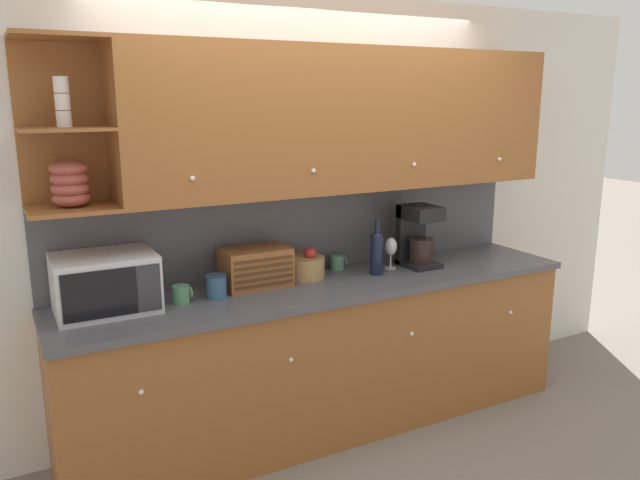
{
  "coord_description": "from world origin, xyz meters",
  "views": [
    {
      "loc": [
        -1.71,
        -3.41,
        2.0
      ],
      "look_at": [
        0.0,
        -0.22,
        1.17
      ],
      "focal_mm": 35.0,
      "sensor_mm": 36.0,
      "label": 1
    }
  ],
  "objects_px": {
    "microwave": "(105,283)",
    "wine_glass": "(391,248)",
    "mug_blue_second": "(337,262)",
    "coffee_maker": "(417,235)",
    "bread_box": "(256,267)",
    "mug": "(182,294)",
    "fruit_basket": "(305,266)",
    "storage_canister": "(216,286)",
    "wine_bottle": "(377,250)"
  },
  "relations": [
    {
      "from": "microwave",
      "to": "wine_glass",
      "type": "height_order",
      "value": "microwave"
    },
    {
      "from": "mug_blue_second",
      "to": "coffee_maker",
      "type": "height_order",
      "value": "coffee_maker"
    },
    {
      "from": "bread_box",
      "to": "mug",
      "type": "bearing_deg",
      "value": -167.5
    },
    {
      "from": "wine_glass",
      "to": "fruit_basket",
      "type": "bearing_deg",
      "value": 172.15
    },
    {
      "from": "microwave",
      "to": "fruit_basket",
      "type": "bearing_deg",
      "value": 3.08
    },
    {
      "from": "fruit_basket",
      "to": "coffee_maker",
      "type": "distance_m",
      "value": 0.78
    },
    {
      "from": "wine_glass",
      "to": "coffee_maker",
      "type": "xyz_separation_m",
      "value": [
        0.19,
        -0.02,
        0.07
      ]
    },
    {
      "from": "mug",
      "to": "fruit_basket",
      "type": "height_order",
      "value": "fruit_basket"
    },
    {
      "from": "mug",
      "to": "bread_box",
      "type": "xyz_separation_m",
      "value": [
        0.46,
        0.1,
        0.06
      ]
    },
    {
      "from": "bread_box",
      "to": "wine_glass",
      "type": "xyz_separation_m",
      "value": [
        0.9,
        -0.05,
        0.02
      ]
    },
    {
      "from": "wine_glass",
      "to": "storage_canister",
      "type": "bearing_deg",
      "value": -177.63
    },
    {
      "from": "mug_blue_second",
      "to": "storage_canister",
      "type": "bearing_deg",
      "value": -167.36
    },
    {
      "from": "bread_box",
      "to": "fruit_basket",
      "type": "bearing_deg",
      "value": 4.35
    },
    {
      "from": "bread_box",
      "to": "fruit_basket",
      "type": "height_order",
      "value": "bread_box"
    },
    {
      "from": "fruit_basket",
      "to": "wine_bottle",
      "type": "distance_m",
      "value": 0.45
    },
    {
      "from": "mug_blue_second",
      "to": "fruit_basket",
      "type": "bearing_deg",
      "value": -165.82
    },
    {
      "from": "wine_bottle",
      "to": "mug",
      "type": "bearing_deg",
      "value": 179.07
    },
    {
      "from": "bread_box",
      "to": "coffee_maker",
      "type": "relative_size",
      "value": 0.97
    },
    {
      "from": "microwave",
      "to": "mug",
      "type": "relative_size",
      "value": 4.93
    },
    {
      "from": "wine_bottle",
      "to": "coffee_maker",
      "type": "xyz_separation_m",
      "value": [
        0.35,
        0.05,
        0.05
      ]
    },
    {
      "from": "mug",
      "to": "wine_glass",
      "type": "bearing_deg",
      "value": 2.06
    },
    {
      "from": "bread_box",
      "to": "wine_glass",
      "type": "relative_size",
      "value": 1.89
    },
    {
      "from": "coffee_maker",
      "to": "wine_bottle",
      "type": "bearing_deg",
      "value": -171.32
    },
    {
      "from": "storage_canister",
      "to": "mug_blue_second",
      "type": "distance_m",
      "value": 0.89
    },
    {
      "from": "mug",
      "to": "wine_bottle",
      "type": "xyz_separation_m",
      "value": [
        1.21,
        -0.02,
        0.1
      ]
    },
    {
      "from": "microwave",
      "to": "fruit_basket",
      "type": "height_order",
      "value": "microwave"
    },
    {
      "from": "microwave",
      "to": "mug_blue_second",
      "type": "distance_m",
      "value": 1.44
    },
    {
      "from": "wine_bottle",
      "to": "wine_glass",
      "type": "relative_size",
      "value": 1.65
    },
    {
      "from": "storage_canister",
      "to": "fruit_basket",
      "type": "relative_size",
      "value": 0.53
    },
    {
      "from": "microwave",
      "to": "mug_blue_second",
      "type": "relative_size",
      "value": 4.95
    },
    {
      "from": "bread_box",
      "to": "coffee_maker",
      "type": "xyz_separation_m",
      "value": [
        1.1,
        -0.07,
        0.09
      ]
    },
    {
      "from": "microwave",
      "to": "fruit_basket",
      "type": "relative_size",
      "value": 2.04
    },
    {
      "from": "fruit_basket",
      "to": "mug_blue_second",
      "type": "height_order",
      "value": "fruit_basket"
    },
    {
      "from": "microwave",
      "to": "wine_bottle",
      "type": "xyz_separation_m",
      "value": [
        1.59,
        -0.08,
        0.0
      ]
    },
    {
      "from": "wine_glass",
      "to": "mug",
      "type": "bearing_deg",
      "value": -177.94
    },
    {
      "from": "bread_box",
      "to": "wine_glass",
      "type": "height_order",
      "value": "bread_box"
    },
    {
      "from": "fruit_basket",
      "to": "wine_glass",
      "type": "height_order",
      "value": "wine_glass"
    },
    {
      "from": "wine_bottle",
      "to": "storage_canister",
      "type": "bearing_deg",
      "value": 178.87
    },
    {
      "from": "coffee_maker",
      "to": "wine_glass",
      "type": "bearing_deg",
      "value": 175.24
    },
    {
      "from": "bread_box",
      "to": "mug_blue_second",
      "type": "xyz_separation_m",
      "value": [
        0.6,
        0.09,
        -0.07
      ]
    },
    {
      "from": "storage_canister",
      "to": "coffee_maker",
      "type": "bearing_deg",
      "value": 1.36
    },
    {
      "from": "mug_blue_second",
      "to": "coffee_maker",
      "type": "bearing_deg",
      "value": -18.05
    },
    {
      "from": "storage_canister",
      "to": "fruit_basket",
      "type": "bearing_deg",
      "value": 11.95
    },
    {
      "from": "mug",
      "to": "mug_blue_second",
      "type": "bearing_deg",
      "value": 10.43
    },
    {
      "from": "storage_canister",
      "to": "fruit_basket",
      "type": "height_order",
      "value": "fruit_basket"
    },
    {
      "from": "mug",
      "to": "wine_glass",
      "type": "xyz_separation_m",
      "value": [
        1.37,
        0.05,
        0.09
      ]
    },
    {
      "from": "bread_box",
      "to": "fruit_basket",
      "type": "relative_size",
      "value": 1.57
    },
    {
      "from": "microwave",
      "to": "wine_bottle",
      "type": "bearing_deg",
      "value": -3.06
    },
    {
      "from": "microwave",
      "to": "wine_glass",
      "type": "distance_m",
      "value": 1.74
    },
    {
      "from": "coffee_maker",
      "to": "mug",
      "type": "bearing_deg",
      "value": -178.79
    }
  ]
}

